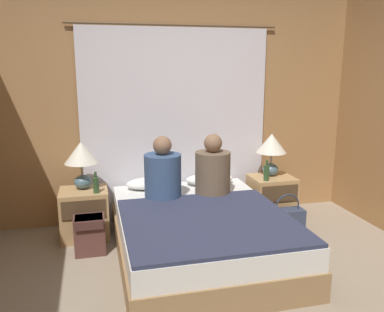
% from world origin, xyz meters
% --- Properties ---
extents(ground_plane, '(16.00, 16.00, 0.00)m').
position_xyz_m(ground_plane, '(0.00, 0.00, 0.00)').
color(ground_plane, gray).
extents(wall_back, '(4.23, 0.06, 2.50)m').
position_xyz_m(wall_back, '(0.00, 1.89, 1.25)').
color(wall_back, '#A37547').
rests_on(wall_back, ground_plane).
extents(curtain_panel, '(2.28, 0.02, 2.16)m').
position_xyz_m(curtain_panel, '(0.00, 1.83, 1.07)').
color(curtain_panel, silver).
rests_on(curtain_panel, ground_plane).
extents(bed, '(1.48, 1.97, 0.43)m').
position_xyz_m(bed, '(0.00, 0.79, 0.21)').
color(bed, '#99754C').
rests_on(bed, ground_plane).
extents(nightstand_left, '(0.47, 0.43, 0.50)m').
position_xyz_m(nightstand_left, '(-1.03, 1.48, 0.25)').
color(nightstand_left, tan).
rests_on(nightstand_left, ground_plane).
extents(nightstand_right, '(0.47, 0.43, 0.50)m').
position_xyz_m(nightstand_right, '(1.03, 1.48, 0.25)').
color(nightstand_right, tan).
rests_on(nightstand_right, ground_plane).
extents(lamp_left, '(0.34, 0.34, 0.48)m').
position_xyz_m(lamp_left, '(-1.03, 1.54, 0.83)').
color(lamp_left, slate).
rests_on(lamp_left, nightstand_left).
extents(lamp_right, '(0.34, 0.34, 0.48)m').
position_xyz_m(lamp_right, '(1.03, 1.54, 0.83)').
color(lamp_right, slate).
rests_on(lamp_right, nightstand_right).
extents(pillow_left, '(0.54, 0.29, 0.12)m').
position_xyz_m(pillow_left, '(-0.32, 1.59, 0.49)').
color(pillow_left, white).
rests_on(pillow_left, bed).
extents(pillow_right, '(0.54, 0.29, 0.12)m').
position_xyz_m(pillow_right, '(0.32, 1.59, 0.49)').
color(pillow_right, white).
rests_on(pillow_right, bed).
extents(blanket_on_bed, '(1.42, 1.36, 0.03)m').
position_xyz_m(blanket_on_bed, '(0.00, 0.52, 0.45)').
color(blanket_on_bed, '#2D334C').
rests_on(blanket_on_bed, bed).
extents(person_left_in_bed, '(0.36, 0.36, 0.63)m').
position_xyz_m(person_left_in_bed, '(-0.26, 1.24, 0.69)').
color(person_left_in_bed, '#38517A').
rests_on(person_left_in_bed, bed).
extents(person_right_in_bed, '(0.36, 0.36, 0.63)m').
position_xyz_m(person_right_in_bed, '(0.25, 1.24, 0.69)').
color(person_right_in_bed, brown).
rests_on(person_right_in_bed, bed).
extents(beer_bottle_on_left_stand, '(0.06, 0.06, 0.21)m').
position_xyz_m(beer_bottle_on_left_stand, '(-0.90, 1.36, 0.59)').
color(beer_bottle_on_left_stand, '#2D4C28').
rests_on(beer_bottle_on_left_stand, nightstand_left).
extents(beer_bottle_on_right_stand, '(0.06, 0.06, 0.23)m').
position_xyz_m(beer_bottle_on_right_stand, '(0.90, 1.36, 0.59)').
color(beer_bottle_on_right_stand, '#2D4C28').
rests_on(beer_bottle_on_right_stand, nightstand_right).
extents(backpack_on_floor, '(0.28, 0.24, 0.36)m').
position_xyz_m(backpack_on_floor, '(-0.98, 1.09, 0.20)').
color(backpack_on_floor, brown).
rests_on(backpack_on_floor, ground_plane).
extents(handbag_on_floor, '(0.36, 0.17, 0.42)m').
position_xyz_m(handbag_on_floor, '(1.04, 1.11, 0.13)').
color(handbag_on_floor, '#333D56').
rests_on(handbag_on_floor, ground_plane).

